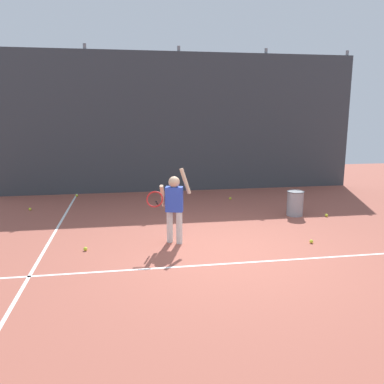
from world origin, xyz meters
TOP-DOWN VIEW (x-y plane):
  - ground_plane at (0.00, 0.00)m, footprint 20.00×20.00m
  - court_line_baseline at (0.00, -0.59)m, footprint 9.00×0.05m
  - court_line_sideline at (-2.97, 1.00)m, footprint 0.05×9.00m
  - back_fence_windscreen at (0.00, 5.28)m, footprint 10.54×0.08m
  - fence_post_1 at (-2.56, 5.34)m, footprint 0.09×0.09m
  - fence_post_2 at (0.00, 5.34)m, footprint 0.09×0.09m
  - fence_post_3 at (2.56, 5.34)m, footprint 0.09×0.09m
  - fence_post_4 at (5.12, 5.34)m, footprint 0.09×0.09m
  - tennis_player at (-0.76, 0.53)m, footprint 0.82×0.57m
  - ball_hopper at (2.17, 1.98)m, footprint 0.38×0.38m
  - tennis_ball_0 at (1.67, 0.11)m, footprint 0.07×0.07m
  - tennis_ball_1 at (-2.28, 0.38)m, footprint 0.07×0.07m
  - tennis_ball_2 at (-3.85, 3.45)m, footprint 0.07×0.07m
  - tennis_ball_3 at (-2.94, 4.88)m, footprint 0.07×0.07m
  - tennis_ball_4 at (2.83, 1.75)m, footprint 0.07×0.07m
  - tennis_ball_5 at (1.16, 3.82)m, footprint 0.07×0.07m

SIDE VIEW (x-z plane):
  - ground_plane at x=0.00m, z-range 0.00..0.00m
  - court_line_baseline at x=0.00m, z-range 0.00..0.00m
  - court_line_sideline at x=-2.97m, z-range 0.00..0.00m
  - tennis_ball_0 at x=1.67m, z-range 0.00..0.07m
  - tennis_ball_1 at x=-2.28m, z-range 0.00..0.07m
  - tennis_ball_2 at x=-3.85m, z-range 0.00..0.07m
  - tennis_ball_3 at x=-2.94m, z-range 0.00..0.07m
  - tennis_ball_4 at x=2.83m, z-range 0.00..0.07m
  - tennis_ball_5 at x=1.16m, z-range 0.00..0.07m
  - ball_hopper at x=2.17m, z-range 0.01..0.57m
  - tennis_player at x=-0.76m, z-range 0.05..1.40m
  - back_fence_windscreen at x=0.00m, z-range 0.00..3.96m
  - fence_post_1 at x=-2.56m, z-range 0.00..4.11m
  - fence_post_2 at x=0.00m, z-range 0.00..4.11m
  - fence_post_3 at x=2.56m, z-range 0.00..4.11m
  - fence_post_4 at x=5.12m, z-range 0.00..4.11m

